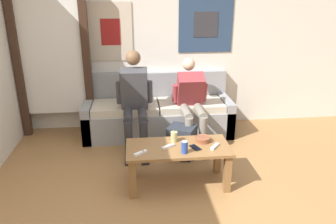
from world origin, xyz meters
TOP-DOWN VIEW (x-y plane):
  - wall_back at (0.00, 2.40)m, footprint 10.00×0.07m
  - door_frame at (-1.38, 2.19)m, footprint 1.00×0.10m
  - couch at (0.01, 2.05)m, footprint 2.05×0.71m
  - coffee_table at (0.11, 0.68)m, footprint 1.06×0.50m
  - person_seated_adult at (-0.31, 1.66)m, footprint 0.47×0.83m
  - person_seated_teen at (0.43, 1.70)m, footprint 0.47×0.90m
  - backpack at (0.24, 1.29)m, footprint 0.40×0.38m
  - ceramic_bowl at (0.39, 0.77)m, footprint 0.16×0.16m
  - pillar_candle at (0.08, 0.81)m, footprint 0.07×0.07m
  - drink_can_blue at (0.15, 0.54)m, footprint 0.07×0.07m
  - game_controller_near_left at (0.01, 0.67)m, footprint 0.14×0.10m
  - game_controller_near_right at (-0.28, 0.56)m, footprint 0.14×0.11m
  - game_controller_far_center at (0.48, 0.62)m, footprint 0.12×0.13m
  - cell_phone at (0.28, 0.63)m, footprint 0.12×0.15m

SIDE VIEW (x-z plane):
  - backpack at x=0.24m, z-range -0.01..0.38m
  - couch at x=0.01m, z-range -0.13..0.70m
  - coffee_table at x=0.11m, z-range 0.13..0.57m
  - cell_phone at x=0.28m, z-range 0.44..0.45m
  - game_controller_near_left at x=0.01m, z-range 0.44..0.46m
  - game_controller_near_right at x=-0.28m, z-range 0.44..0.46m
  - game_controller_far_center at x=0.48m, z-range 0.44..0.46m
  - ceramic_bowl at x=0.39m, z-range 0.44..0.50m
  - pillar_candle at x=0.08m, z-range 0.43..0.55m
  - drink_can_blue at x=0.15m, z-range 0.44..0.56m
  - person_seated_teen at x=0.43m, z-range 0.05..1.14m
  - person_seated_adult at x=-0.31m, z-range 0.04..1.27m
  - door_frame at x=-1.38m, z-range 0.12..2.27m
  - wall_back at x=0.00m, z-range 0.00..2.55m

